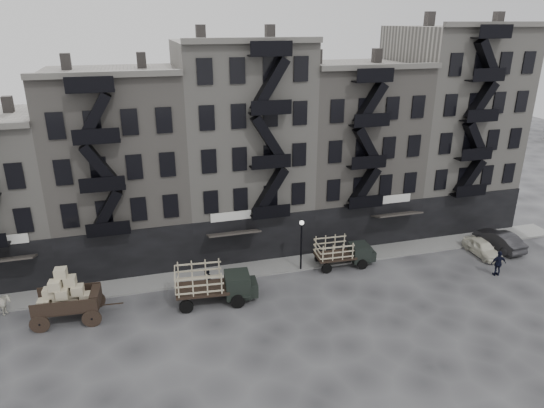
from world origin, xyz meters
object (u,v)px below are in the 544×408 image
object	(u,v)px
policeman	(498,263)
car_east	(482,248)
stake_truck_west	(214,282)
pedestrian_mid	(207,281)
car_far	(499,240)
stake_truck_east	(343,250)
wagon	(64,292)

from	to	relation	value
policeman	car_east	bearing A→B (deg)	-100.81
stake_truck_west	pedestrian_mid	bearing A→B (deg)	109.15
car_east	policeman	bearing A→B (deg)	-108.86
stake_truck_west	car_far	world-z (taller)	stake_truck_west
stake_truck_west	stake_truck_east	xyz separation A→B (m)	(10.82, 2.46, -0.24)
stake_truck_west	car_east	size ratio (longest dim) A/B	1.49
wagon	policeman	distance (m)	31.43
stake_truck_east	car_far	world-z (taller)	stake_truck_east
stake_truck_east	car_east	distance (m)	12.13
wagon	car_far	bearing A→B (deg)	6.32
wagon	car_east	bearing A→B (deg)	5.20
wagon	stake_truck_west	bearing A→B (deg)	1.62
wagon	car_east	world-z (taller)	wagon
stake_truck_east	policeman	world-z (taller)	stake_truck_east
stake_truck_west	car_east	bearing A→B (deg)	8.07
wagon	pedestrian_mid	size ratio (longest dim) A/B	2.32
wagon	pedestrian_mid	bearing A→B (deg)	9.38
policeman	pedestrian_mid	bearing A→B (deg)	-0.16
wagon	stake_truck_east	distance (m)	20.58
stake_truck_east	car_far	size ratio (longest dim) A/B	1.03
wagon	stake_truck_east	size ratio (longest dim) A/B	0.93
car_far	policeman	bearing A→B (deg)	45.18
stake_truck_east	car_east	bearing A→B (deg)	-3.93
stake_truck_east	policeman	distance (m)	11.83
stake_truck_east	policeman	bearing A→B (deg)	-20.70
wagon	car_east	distance (m)	32.53
stake_truck_west	stake_truck_east	size ratio (longest dim) A/B	1.19
car_east	policeman	size ratio (longest dim) A/B	1.89
stake_truck_east	pedestrian_mid	bearing A→B (deg)	-171.01
stake_truck_west	pedestrian_mid	size ratio (longest dim) A/B	2.96
wagon	pedestrian_mid	world-z (taller)	wagon
pedestrian_mid	car_east	bearing A→B (deg)	143.35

